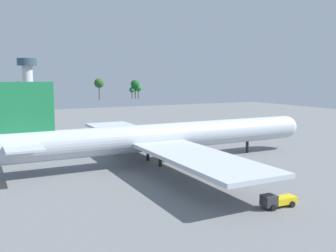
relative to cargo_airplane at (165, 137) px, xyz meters
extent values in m
plane|color=slate|center=(0.74, 0.00, -5.51)|extent=(289.59, 289.59, 0.00)
cylinder|color=silver|center=(0.74, 0.00, 0.11)|extent=(67.26, 5.61, 5.61)
sphere|color=silver|center=(34.37, 0.00, 0.11)|extent=(5.50, 5.50, 5.50)
cube|color=#1E7F47|center=(-27.51, 0.00, 7.41)|extent=(9.42, 0.50, 8.98)
cube|color=silver|center=(-28.86, -4.51, 0.96)|extent=(6.05, 8.42, 0.36)
cube|color=silver|center=(-28.86, 4.51, 0.96)|extent=(6.05, 8.42, 0.36)
cube|color=silver|center=(-2.62, -17.82, -0.73)|extent=(11.43, 32.28, 0.70)
cube|color=silver|center=(-2.62, 17.82, -0.73)|extent=(11.43, 32.28, 0.70)
cylinder|color=gray|center=(-1.62, -12.98, -2.26)|extent=(4.49, 2.36, 2.36)
cylinder|color=gray|center=(-1.62, -24.92, -2.26)|extent=(4.49, 2.36, 2.36)
cylinder|color=gray|center=(-1.62, 12.98, -2.26)|extent=(4.49, 2.36, 2.36)
cylinder|color=gray|center=(-1.62, 24.92, -2.26)|extent=(4.49, 2.36, 2.36)
cylinder|color=black|center=(22.26, 0.00, -4.10)|extent=(0.70, 0.70, 2.82)
cylinder|color=black|center=(-2.62, -3.09, -4.10)|extent=(0.70, 0.70, 2.82)
cylinder|color=black|center=(-2.62, 3.09, -4.10)|extent=(0.70, 0.70, 2.82)
cube|color=#333338|center=(0.10, -32.19, -4.31)|extent=(2.01, 1.80, 1.53)
cube|color=yellow|center=(2.80, -32.29, -4.61)|extent=(3.51, 1.86, 0.94)
cylinder|color=black|center=(0.19, -31.24, -5.08)|extent=(0.88, 0.31, 0.87)
cylinder|color=black|center=(0.12, -33.15, -5.08)|extent=(0.88, 0.31, 0.87)
cylinder|color=black|center=(3.53, -31.36, -5.08)|extent=(0.88, 0.31, 0.87)
cylinder|color=black|center=(3.46, -33.27, -5.08)|extent=(0.88, 0.31, 0.87)
cone|color=orange|center=(33.32, 1.47, -5.23)|extent=(0.39, 0.39, 0.56)
cone|color=orange|center=(-31.84, -3.69, -5.22)|extent=(0.40, 0.40, 0.57)
cylinder|color=silver|center=(-5.94, 182.54, 7.07)|extent=(6.34, 6.34, 25.16)
cylinder|color=#334756|center=(-5.94, 182.54, 21.93)|extent=(12.04, 12.04, 4.56)
cylinder|color=#51381E|center=(-12.66, 219.74, -1.60)|extent=(0.85, 0.85, 7.83)
sphere|color=#207322|center=(-12.66, 219.74, 4.18)|extent=(6.21, 6.21, 6.21)
cylinder|color=#51381E|center=(-8.47, 219.74, -0.52)|extent=(0.82, 0.82, 9.97)
sphere|color=#235A32|center=(-8.47, 219.74, 6.37)|extent=(6.37, 6.37, 6.37)
cylinder|color=#51381E|center=(51.53, 219.74, -0.08)|extent=(0.75, 0.75, 10.86)
sphere|color=#275622|center=(51.53, 219.74, 7.60)|extent=(7.50, 7.50, 7.50)
cylinder|color=#51381E|center=(79.43, 219.74, -2.49)|extent=(0.65, 0.65, 6.04)
sphere|color=#267237|center=(79.43, 219.74, 1.90)|extent=(4.55, 4.55, 4.55)
cylinder|color=#51381E|center=(82.30, 219.74, -0.61)|extent=(0.82, 0.82, 9.81)
sphere|color=#195825|center=(82.30, 219.74, 6.49)|extent=(7.33, 7.33, 7.33)
cylinder|color=#51381E|center=(85.00, 219.74, -1.93)|extent=(0.76, 0.76, 7.16)
sphere|color=#217A26|center=(85.00, 219.74, 3.43)|extent=(5.94, 5.94, 5.94)
camera|label=1|loc=(-35.30, -70.56, 12.82)|focal=40.03mm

